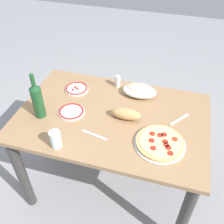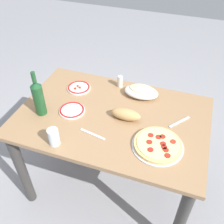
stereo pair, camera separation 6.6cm
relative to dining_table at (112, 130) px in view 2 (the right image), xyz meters
name	(u,v)px [view 2 (the right image)]	position (x,y,z in m)	size (l,w,h in m)	color
ground_plane	(112,182)	(0.00, 0.00, -0.62)	(8.00, 8.00, 0.00)	gray
dining_table	(112,130)	(0.00, 0.00, 0.00)	(1.23, 0.82, 0.75)	#93704C
pepperoni_pizza	(158,145)	(0.33, -0.16, 0.15)	(0.30, 0.30, 0.03)	#B7B7BC
baked_pasta_dish	(141,91)	(0.13, 0.26, 0.18)	(0.24, 0.15, 0.08)	white
wine_bottle	(38,97)	(-0.44, -0.13, 0.26)	(0.07, 0.07, 0.31)	#194723
water_glass	(54,137)	(-0.23, -0.34, 0.19)	(0.06, 0.06, 0.11)	silver
side_plate_near	(72,110)	(-0.26, -0.05, 0.14)	(0.17, 0.17, 0.02)	white
side_plate_far	(79,88)	(-0.33, 0.20, 0.14)	(0.17, 0.17, 0.02)	white
bread_loaf	(126,115)	(0.09, 0.00, 0.17)	(0.19, 0.08, 0.07)	tan
spice_shaker	(120,81)	(-0.05, 0.33, 0.18)	(0.04, 0.04, 0.09)	silver
fork_left	(179,122)	(0.42, 0.08, 0.14)	(0.17, 0.02, 0.01)	#B7B7BC
fork_right	(93,134)	(-0.05, -0.20, 0.14)	(0.17, 0.02, 0.01)	#B7B7BC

